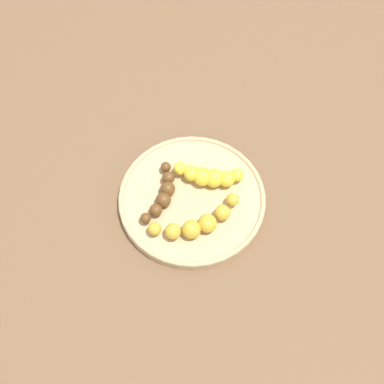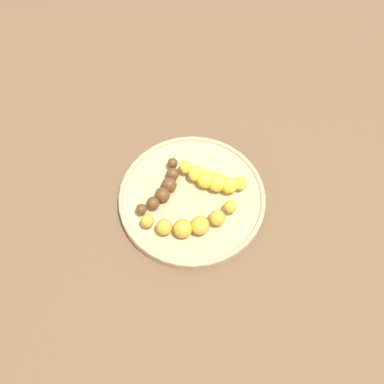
{
  "view_description": "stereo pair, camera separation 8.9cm",
  "coord_description": "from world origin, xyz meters",
  "px_view_note": "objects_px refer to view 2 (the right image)",
  "views": [
    {
      "loc": [
        -0.17,
        -0.4,
        0.81
      ],
      "look_at": [
        0.0,
        0.0,
        0.04
      ],
      "focal_mm": 44.22,
      "sensor_mm": 36.0,
      "label": 1
    },
    {
      "loc": [
        -0.09,
        -0.42,
        0.81
      ],
      "look_at": [
        0.0,
        0.0,
        0.04
      ],
      "focal_mm": 44.22,
      "sensor_mm": 36.0,
      "label": 2
    }
  ],
  "objects_px": {
    "fruit_bowl": "(192,199)",
    "banana_spotted": "(191,223)",
    "banana_overripe": "(163,188)",
    "banana_yellow": "(212,179)"
  },
  "relations": [
    {
      "from": "fruit_bowl",
      "to": "banana_yellow",
      "type": "relative_size",
      "value": 2.41
    },
    {
      "from": "fruit_bowl",
      "to": "banana_overripe",
      "type": "distance_m",
      "value": 0.06
    },
    {
      "from": "fruit_bowl",
      "to": "banana_spotted",
      "type": "bearing_deg",
      "value": -103.14
    },
    {
      "from": "banana_spotted",
      "to": "banana_yellow",
      "type": "height_order",
      "value": "banana_yellow"
    },
    {
      "from": "fruit_bowl",
      "to": "banana_overripe",
      "type": "bearing_deg",
      "value": 157.65
    },
    {
      "from": "banana_spotted",
      "to": "banana_overripe",
      "type": "bearing_deg",
      "value": -155.5
    },
    {
      "from": "banana_yellow",
      "to": "banana_overripe",
      "type": "distance_m",
      "value": 0.09
    },
    {
      "from": "fruit_bowl",
      "to": "banana_overripe",
      "type": "xyz_separation_m",
      "value": [
        -0.05,
        0.02,
        0.02
      ]
    },
    {
      "from": "fruit_bowl",
      "to": "banana_yellow",
      "type": "xyz_separation_m",
      "value": [
        0.04,
        0.02,
        0.03
      ]
    },
    {
      "from": "fruit_bowl",
      "to": "banana_spotted",
      "type": "distance_m",
      "value": 0.07
    }
  ]
}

